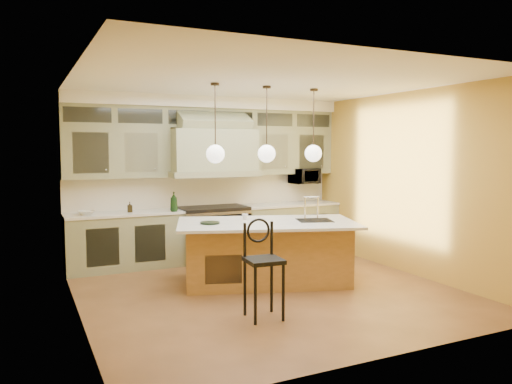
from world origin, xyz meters
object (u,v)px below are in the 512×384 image
range (213,233)px  counter_stool (263,262)px  kitchen_island (267,251)px  microwave (304,176)px

range → counter_stool: bearing=-99.8°
range → kitchen_island: bearing=-83.5°
kitchen_island → counter_stool: 1.56m
counter_stool → microwave: 4.14m
range → microwave: bearing=3.1°
microwave → counter_stool: bearing=-127.7°
counter_stool → microwave: size_ratio=2.16×
kitchen_island → counter_stool: size_ratio=2.48×
kitchen_island → counter_stool: bearing=-99.9°
range → microwave: microwave is taller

